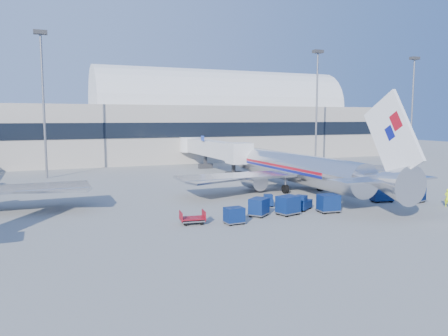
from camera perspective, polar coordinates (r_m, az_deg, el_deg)
name	(u,v)px	position (r m, az deg, el deg)	size (l,w,h in m)	color
ground	(244,203)	(48.79, 2.61, -4.57)	(260.00, 260.00, 0.00)	gray
terminal	(76,127)	(99.50, -18.78, 5.12)	(170.00, 28.15, 21.00)	#B2AA9E
airliner_main	(299,168)	(57.04, 9.80, -0.06)	(32.00, 37.26, 12.07)	silver
jetbridge_near	(209,148)	(79.42, -1.91, 2.59)	(4.40, 27.50, 6.25)	silver
mast_west	(43,83)	(73.48, -22.61, 10.26)	(2.00, 1.20, 22.60)	slate
mast_east	(317,91)	(89.14, 12.05, 9.87)	(2.00, 1.20, 22.60)	slate
mast_far_east	(413,93)	(105.33, 23.45, 8.94)	(2.00, 1.20, 22.60)	slate
barrier_near	(361,187)	(60.09, 17.50, -2.32)	(3.00, 0.55, 0.90)	#9E9E96
barrier_mid	(381,185)	(62.25, 19.83, -2.11)	(3.00, 0.55, 0.90)	#9E9E96
barrier_far	(400,184)	(64.51, 21.99, -1.91)	(3.00, 0.55, 0.90)	#9E9E96
tug_lead	(302,203)	(45.58, 10.19, -4.52)	(2.69, 2.42, 1.59)	#0A1D4E
tug_right	(381,196)	(52.19, 19.83, -3.42)	(2.59, 1.63, 1.57)	#0A1D4E
tug_left	(267,200)	(47.19, 5.70, -4.23)	(1.60, 2.24, 1.32)	#0A1D4E
cart_train_a	(288,205)	(43.04, 8.37, -4.78)	(2.45, 2.09, 1.86)	#0A1D4E
cart_train_b	(259,207)	(42.22, 4.58, -5.05)	(2.47, 2.40, 1.73)	#0A1D4E
cart_train_c	(234,215)	(38.99, 1.34, -6.19)	(1.78, 1.40, 1.51)	#0A1D4E
cart_solo_near	(328,203)	(44.86, 13.49, -4.47)	(2.22, 1.78, 1.81)	#0A1D4E
cart_solo_far	(416,194)	(53.36, 23.78, -3.17)	(2.22, 1.89, 1.70)	#0A1D4E
cart_open_red	(193,219)	(39.19, -4.11, -6.71)	(2.36, 1.80, 0.58)	slate
ramp_worker	(448,198)	(52.08, 27.19, -3.48)	(0.72, 0.47, 1.96)	#B3DC17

